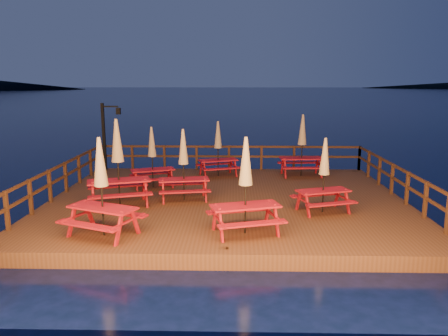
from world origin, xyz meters
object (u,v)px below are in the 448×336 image
Objects in this scene: picnic_table_0 at (246,184)px; picnic_table_1 at (118,161)px; lamp_post at (107,131)px; picnic_table_2 at (184,163)px.

picnic_table_1 is at bearing 130.98° from picnic_table_0.
lamp_post is 1.17× the size of picnic_table_0.
picnic_table_1 reaches higher than picnic_table_0.
picnic_table_0 is 1.07× the size of picnic_table_2.
picnic_table_0 is at bearing -50.45° from picnic_table_1.
picnic_table_2 is at bearing 104.79° from picnic_table_0.
picnic_table_1 is (1.93, -5.54, -0.34)m from lamp_post.
lamp_post is 1.25× the size of picnic_table_2.
lamp_post is at bearing 109.62° from picnic_table_0.
lamp_post is 1.07× the size of picnic_table_1.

